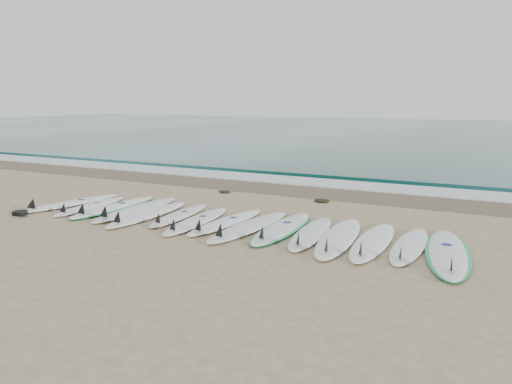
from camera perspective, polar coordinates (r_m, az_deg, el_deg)
The scene contains 23 objects.
ground at distance 9.79m, azimuth -3.49°, elevation -3.72°, with size 120.00×120.00×0.00m, color tan.
ocean at distance 40.98m, azimuth 20.88°, elevation 6.39°, with size 120.00×55.00×0.03m, color #1C5553.
wet_sand_band at distance 13.39m, azimuth 5.62°, elevation 0.11°, with size 120.00×1.80×0.01m, color brown.
foam_band at distance 14.67m, azimuth 7.69°, elevation 1.02°, with size 120.00×1.40×0.04m, color silver.
wave_crest at distance 16.07m, azimuth 9.53°, elevation 1.89°, with size 120.00×1.00×0.10m, color #1C5553.
surfboard_0 at distance 12.29m, azimuth -20.62°, elevation -1.20°, with size 0.92×2.67×0.33m.
surfboard_1 at distance 11.80m, azimuth -18.58°, elevation -1.56°, with size 0.70×2.33×0.29m.
surfboard_2 at distance 11.56m, azimuth -16.02°, elevation -1.67°, with size 0.72×2.68×0.34m.
surfboard_3 at distance 11.13m, azimuth -13.69°, elevation -1.94°, with size 0.74×2.83×0.36m.
surfboard_4 at distance 10.62m, azimuth -12.41°, elevation -2.50°, with size 0.73×2.71×0.34m.
surfboard_5 at distance 10.43m, azimuth -8.92°, elevation -2.66°, with size 0.79×2.34×0.29m.
surfboard_6 at distance 9.88m, azimuth -6.94°, elevation -3.31°, with size 0.80×2.55×0.32m.
surfboard_7 at distance 9.74m, azimuth -3.60°, elevation -3.46°, with size 0.62×2.50×0.32m.
surfboard_8 at distance 9.37m, azimuth -0.93°, elevation -3.95°, with size 0.68×2.80×0.36m.
surfboard_9 at distance 9.31m, azimuth 2.94°, elevation -4.13°, with size 0.83×2.72×0.34m.
surfboard_10 at distance 8.97m, azimuth 6.24°, elevation -4.71°, with size 0.84×2.52×0.32m.
surfboard_11 at distance 8.74m, azimuth 9.38°, elevation -5.15°, with size 0.94×2.87×0.36m.
surfboard_12 at distance 8.61m, azimuth 13.16°, elevation -5.55°, with size 0.70×2.66×0.34m.
surfboard_13 at distance 8.55m, azimuth 17.09°, elevation -5.91°, with size 0.57×2.39×0.30m.
surfboard_14 at distance 8.37m, azimuth 21.04°, elevation -6.49°, with size 1.13×2.89×0.36m.
seaweed_near at distance 13.12m, azimuth -3.59°, elevation 0.04°, with size 0.33×0.26×0.06m, color black.
seaweed_far at distance 12.01m, azimuth 7.54°, elevation -0.97°, with size 0.39×0.30×0.08m, color black.
leash_coil at distance 11.66m, azimuth -25.33°, elevation -2.18°, with size 0.46×0.36×0.11m.
Camera 1 is at (4.93, -8.12, 2.38)m, focal length 35.00 mm.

